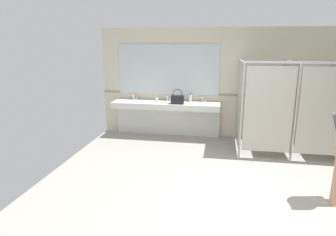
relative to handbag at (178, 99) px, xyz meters
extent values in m
cube|color=#9E998E|center=(1.39, -2.58, -1.04)|extent=(6.72, 6.67, 0.10)
cube|color=beige|center=(1.39, 0.52, 0.32)|extent=(6.72, 0.12, 2.61)
cube|color=#9E937F|center=(1.39, 0.45, 0.06)|extent=(6.72, 0.01, 0.06)
cube|color=silver|center=(-0.30, 0.15, -0.18)|extent=(2.58, 0.58, 0.14)
cube|color=silver|center=(-0.30, 0.40, -0.62)|extent=(2.58, 0.08, 0.74)
cube|color=#ADADA8|center=(-1.16, 0.12, -0.16)|extent=(0.42, 0.32, 0.11)
cylinder|color=silver|center=(-1.16, 0.35, -0.06)|extent=(0.04, 0.04, 0.11)
cylinder|color=silver|center=(-1.16, 0.29, -0.01)|extent=(0.03, 0.11, 0.03)
sphere|color=silver|center=(-1.09, 0.36, -0.08)|extent=(0.04, 0.04, 0.04)
cube|color=#ADADA8|center=(-0.30, 0.12, -0.16)|extent=(0.42, 0.32, 0.11)
cylinder|color=silver|center=(-0.30, 0.35, -0.06)|extent=(0.04, 0.04, 0.11)
cylinder|color=silver|center=(-0.30, 0.29, -0.01)|extent=(0.03, 0.11, 0.03)
sphere|color=silver|center=(-0.23, 0.36, -0.08)|extent=(0.04, 0.04, 0.04)
cube|color=#ADADA8|center=(0.56, 0.12, -0.16)|extent=(0.42, 0.32, 0.11)
cylinder|color=silver|center=(0.56, 0.35, -0.06)|extent=(0.04, 0.04, 0.11)
cylinder|color=silver|center=(0.56, 0.29, -0.01)|extent=(0.03, 0.11, 0.03)
sphere|color=silver|center=(0.63, 0.36, -0.08)|extent=(0.04, 0.04, 0.04)
cube|color=silver|center=(-0.30, 0.44, 0.64)|extent=(2.48, 0.02, 1.20)
cube|color=#B2AD9E|center=(1.40, -0.26, 0.02)|extent=(0.03, 1.39, 1.78)
cylinder|color=silver|center=(1.40, -0.89, -0.93)|extent=(0.05, 0.05, 0.12)
cube|color=#B2AD9E|center=(2.40, -0.26, 0.02)|extent=(0.03, 1.39, 1.78)
cylinder|color=silver|center=(2.40, -0.89, -0.93)|extent=(0.05, 0.05, 0.12)
cube|color=#B2AD9E|center=(1.90, -0.92, 0.02)|extent=(0.92, 0.03, 1.68)
cube|color=#B2AD9E|center=(2.89, -0.92, 0.02)|extent=(0.92, 0.03, 1.68)
cube|color=#B7BABF|center=(2.89, -0.92, 0.93)|extent=(3.05, 0.04, 0.04)
cylinder|color=tan|center=(2.63, -2.55, -0.60)|extent=(0.11, 0.11, 0.77)
cube|color=black|center=(0.00, 0.00, -0.01)|extent=(0.29, 0.14, 0.20)
torus|color=black|center=(0.00, 0.00, 0.13)|extent=(0.22, 0.02, 0.22)
cylinder|color=white|center=(0.27, 0.32, -0.02)|extent=(0.07, 0.07, 0.17)
cylinder|color=black|center=(0.27, 0.32, 0.08)|extent=(0.03, 0.03, 0.04)
cylinder|color=white|center=(-0.52, 0.10, -0.06)|extent=(0.07, 0.07, 0.11)
cylinder|color=#B7BABF|center=(0.85, -1.74, -0.99)|extent=(0.14, 0.14, 0.01)
camera|label=1|loc=(0.95, -6.73, 1.28)|focal=31.69mm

